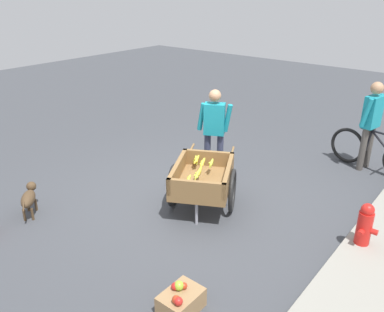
{
  "coord_description": "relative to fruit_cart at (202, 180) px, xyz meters",
  "views": [
    {
      "loc": [
        4.15,
        3.52,
        3.06
      ],
      "look_at": [
        0.03,
        0.15,
        0.75
      ],
      "focal_mm": 37.07,
      "sensor_mm": 36.0,
      "label": 1
    }
  ],
  "objects": [
    {
      "name": "ground_plane",
      "position": [
        -0.07,
        -0.38,
        -0.44
      ],
      "size": [
        24.0,
        24.0,
        0.0
      ],
      "primitive_type": "plane",
      "color": "#3D3F44"
    },
    {
      "name": "fruit_cart",
      "position": [
        0.0,
        0.0,
        0.0
      ],
      "size": [
        1.81,
        1.45,
        0.74
      ],
      "color": "olive",
      "rests_on": "ground"
    },
    {
      "name": "vendor_person",
      "position": [
        -1.01,
        -0.54,
        0.45
      ],
      "size": [
        0.34,
        0.55,
        1.5
      ],
      "color": "#333851",
      "rests_on": "ground"
    },
    {
      "name": "bicycle",
      "position": [
        -2.89,
        1.56,
        -0.09
      ],
      "size": [
        0.51,
        1.64,
        0.85
      ],
      "color": "black",
      "rests_on": "ground"
    },
    {
      "name": "cyclist_person",
      "position": [
        -2.92,
        1.42,
        0.5
      ],
      "size": [
        0.51,
        0.26,
        1.58
      ],
      "color": "#4C4742",
      "rests_on": "ground"
    },
    {
      "name": "dog",
      "position": [
        1.72,
        -1.79,
        -0.17
      ],
      "size": [
        0.48,
        0.53,
        0.4
      ],
      "color": "#4C3823",
      "rests_on": "ground"
    },
    {
      "name": "fire_hydrant",
      "position": [
        -0.4,
        2.19,
        -0.1
      ],
      "size": [
        0.25,
        0.25,
        0.67
      ],
      "color": "red",
      "rests_on": "ground"
    },
    {
      "name": "apple_crate",
      "position": [
        1.76,
        1.1,
        -0.31
      ],
      "size": [
        0.44,
        0.32,
        0.32
      ],
      "color": "#99754C",
      "rests_on": "ground"
    }
  ]
}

